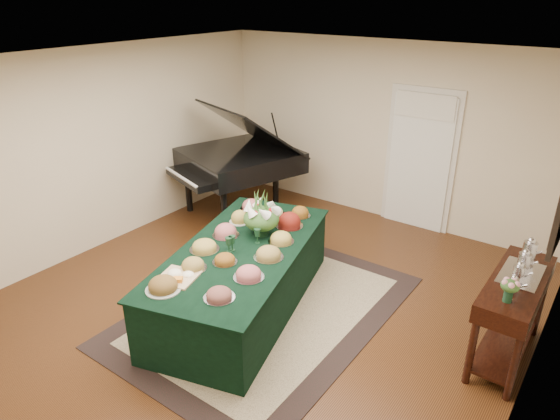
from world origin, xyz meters
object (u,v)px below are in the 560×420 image
Objects in this scene: buffet_table at (242,278)px; mahogany_sideboard at (514,297)px; floral_centerpiece at (261,214)px; grand_piano at (239,160)px.

mahogany_sideboard reaches higher than buffet_table.
buffet_table is at bearing -162.29° from mahogany_sideboard.
floral_centerpiece reaches higher than buffet_table.
grand_piano reaches higher than mahogany_sideboard.
floral_centerpiece reaches higher than mahogany_sideboard.
floral_centerpiece is 2.28m from grand_piano.
mahogany_sideboard is (4.31, -1.13, -0.22)m from grand_piano.
grand_piano is 1.58× the size of mahogany_sideboard.
mahogany_sideboard is (2.66, 0.44, -0.31)m from floral_centerpiece.
grand_piano reaches higher than floral_centerpiece.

